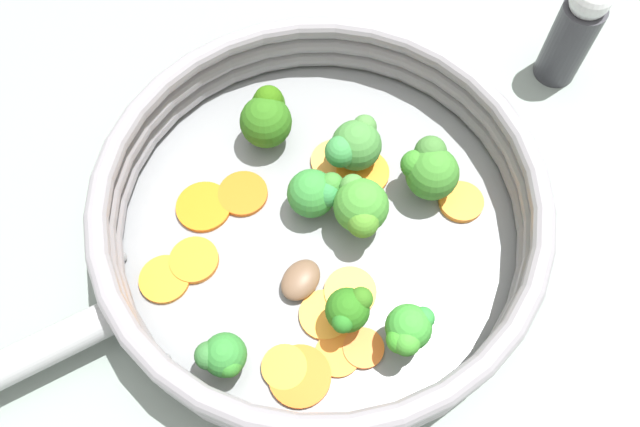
# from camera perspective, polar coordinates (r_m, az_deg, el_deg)

# --- Properties ---
(ground_plane) EXTENTS (4.00, 4.00, 0.00)m
(ground_plane) POSITION_cam_1_polar(r_m,az_deg,el_deg) (0.49, 0.00, -1.53)
(ground_plane) COLOR slate
(skillet) EXTENTS (0.32, 0.32, 0.01)m
(skillet) POSITION_cam_1_polar(r_m,az_deg,el_deg) (0.49, 0.00, -1.17)
(skillet) COLOR gray
(skillet) RESTS_ON ground_plane
(skillet_rim_wall) EXTENTS (0.33, 0.33, 0.05)m
(skillet_rim_wall) POSITION_cam_1_polar(r_m,az_deg,el_deg) (0.46, 0.00, 0.60)
(skillet_rim_wall) COLOR gray
(skillet_rim_wall) RESTS_ON skillet
(skillet_rivet_left) EXTENTS (0.01, 0.01, 0.01)m
(skillet_rivet_left) POSITION_cam_1_polar(r_m,az_deg,el_deg) (0.49, -17.76, -3.82)
(skillet_rivet_left) COLOR gray
(skillet_rivet_left) RESTS_ON skillet
(skillet_rivet_right) EXTENTS (0.01, 0.01, 0.01)m
(skillet_rivet_right) POSITION_cam_1_polar(r_m,az_deg,el_deg) (0.45, -13.99, -12.84)
(skillet_rivet_right) COLOR gray
(skillet_rivet_right) RESTS_ON skillet
(carrot_slice_0) EXTENTS (0.05, 0.05, 0.01)m
(carrot_slice_0) POSITION_cam_1_polar(r_m,az_deg,el_deg) (0.47, -11.43, -4.19)
(carrot_slice_0) COLOR orange
(carrot_slice_0) RESTS_ON skillet
(carrot_slice_1) EXTENTS (0.05, 0.05, 0.00)m
(carrot_slice_1) POSITION_cam_1_polar(r_m,az_deg,el_deg) (0.49, -10.59, 0.61)
(carrot_slice_1) COLOR orange
(carrot_slice_1) RESTS_ON skillet
(carrot_slice_2) EXTENTS (0.06, 0.06, 0.00)m
(carrot_slice_2) POSITION_cam_1_polar(r_m,az_deg,el_deg) (0.50, 3.92, 3.74)
(carrot_slice_2) COLOR orange
(carrot_slice_2) RESTS_ON skillet
(carrot_slice_3) EXTENTS (0.05, 0.05, 0.00)m
(carrot_slice_3) POSITION_cam_1_polar(r_m,az_deg,el_deg) (0.44, -1.85, -14.65)
(carrot_slice_3) COLOR #E65C14
(carrot_slice_3) RESTS_ON skillet
(carrot_slice_4) EXTENTS (0.05, 0.05, 0.01)m
(carrot_slice_4) POSITION_cam_1_polar(r_m,az_deg,el_deg) (0.50, 12.78, 1.05)
(carrot_slice_4) COLOR orange
(carrot_slice_4) RESTS_ON skillet
(carrot_slice_5) EXTENTS (0.04, 0.04, 0.00)m
(carrot_slice_5) POSITION_cam_1_polar(r_m,az_deg,el_deg) (0.47, -14.02, -5.85)
(carrot_slice_5) COLOR orange
(carrot_slice_5) RESTS_ON skillet
(carrot_slice_6) EXTENTS (0.04, 0.04, 0.00)m
(carrot_slice_6) POSITION_cam_1_polar(r_m,az_deg,el_deg) (0.51, 1.39, 4.83)
(carrot_slice_6) COLOR #EF953D
(carrot_slice_6) RESTS_ON skillet
(carrot_slice_7) EXTENTS (0.05, 0.05, 0.00)m
(carrot_slice_7) POSITION_cam_1_polar(r_m,az_deg,el_deg) (0.45, 0.45, -9.23)
(carrot_slice_7) COLOR orange
(carrot_slice_7) RESTS_ON skillet
(carrot_slice_8) EXTENTS (0.04, 0.04, 0.00)m
(carrot_slice_8) POSITION_cam_1_polar(r_m,az_deg,el_deg) (0.49, -7.06, 1.82)
(carrot_slice_8) COLOR #DB5C12
(carrot_slice_8) RESTS_ON skillet
(carrot_slice_9) EXTENTS (0.04, 0.04, 0.00)m
(carrot_slice_9) POSITION_cam_1_polar(r_m,az_deg,el_deg) (0.44, 1.65, -12.73)
(carrot_slice_9) COLOR orange
(carrot_slice_9) RESTS_ON skillet
(carrot_slice_10) EXTENTS (0.04, 0.04, 0.00)m
(carrot_slice_10) POSITION_cam_1_polar(r_m,az_deg,el_deg) (0.45, 4.00, -12.19)
(carrot_slice_10) COLOR orange
(carrot_slice_10) RESTS_ON skillet
(carrot_slice_11) EXTENTS (0.03, 0.03, 0.00)m
(carrot_slice_11) POSITION_cam_1_polar(r_m,az_deg,el_deg) (0.44, -3.29, -13.84)
(carrot_slice_11) COLOR orange
(carrot_slice_11) RESTS_ON skillet
(carrot_slice_12) EXTENTS (0.05, 0.05, 0.01)m
(carrot_slice_12) POSITION_cam_1_polar(r_m,az_deg,el_deg) (0.46, 2.78, -7.17)
(carrot_slice_12) COLOR #F99B38
(carrot_slice_12) RESTS_ON skillet
(broccoli_floret_0) EXTENTS (0.04, 0.03, 0.04)m
(broccoli_floret_0) POSITION_cam_1_polar(r_m,az_deg,el_deg) (0.42, 8.05, -10.55)
(broccoli_floret_0) COLOR #7DB36F
(broccoli_floret_0) RESTS_ON skillet
(broccoli_floret_1) EXTENTS (0.05, 0.04, 0.05)m
(broccoli_floret_1) POSITION_cam_1_polar(r_m,az_deg,el_deg) (0.50, -4.90, 8.85)
(broccoli_floret_1) COLOR #629044
(broccoli_floret_1) RESTS_ON skillet
(broccoli_floret_2) EXTENTS (0.04, 0.04, 0.04)m
(broccoli_floret_2) POSITION_cam_1_polar(r_m,az_deg,el_deg) (0.47, -0.55, 1.85)
(broccoli_floret_2) COLOR #6C9645
(broccoli_floret_2) RESTS_ON skillet
(broccoli_floret_3) EXTENTS (0.04, 0.04, 0.05)m
(broccoli_floret_3) POSITION_cam_1_polar(r_m,az_deg,el_deg) (0.45, 3.73, 0.60)
(broccoli_floret_3) COLOR #87B070
(broccoli_floret_3) RESTS_ON skillet
(broccoli_floret_4) EXTENTS (0.04, 0.05, 0.05)m
(broccoli_floret_4) POSITION_cam_1_polar(r_m,az_deg,el_deg) (0.48, 10.01, 3.96)
(broccoli_floret_4) COLOR #7DA46E
(broccoli_floret_4) RESTS_ON skillet
(broccoli_floret_5) EXTENTS (0.04, 0.03, 0.04)m
(broccoli_floret_5) POSITION_cam_1_polar(r_m,az_deg,el_deg) (0.43, 2.61, -8.86)
(broccoli_floret_5) COLOR #77A256
(broccoli_floret_5) RESTS_ON skillet
(broccoli_floret_6) EXTENTS (0.05, 0.04, 0.04)m
(broccoli_floret_6) POSITION_cam_1_polar(r_m,az_deg,el_deg) (0.49, 2.75, 6.43)
(broccoli_floret_6) COLOR #8CAD5F
(broccoli_floret_6) RESTS_ON skillet
(broccoli_floret_7) EXTENTS (0.03, 0.04, 0.04)m
(broccoli_floret_7) POSITION_cam_1_polar(r_m,az_deg,el_deg) (0.43, -8.86, -12.81)
(broccoli_floret_7) COLOR #739860
(broccoli_floret_7) RESTS_ON skillet
(mushroom_piece_0) EXTENTS (0.04, 0.03, 0.01)m
(mushroom_piece_0) POSITION_cam_1_polar(r_m,az_deg,el_deg) (0.46, -1.79, -6.09)
(mushroom_piece_0) COLOR brown
(mushroom_piece_0) RESTS_ON skillet
(salt_shaker) EXTENTS (0.04, 0.04, 0.10)m
(salt_shaker) POSITION_cam_1_polar(r_m,az_deg,el_deg) (0.58, 22.20, 15.12)
(salt_shaker) COLOR #333338
(salt_shaker) RESTS_ON ground_plane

